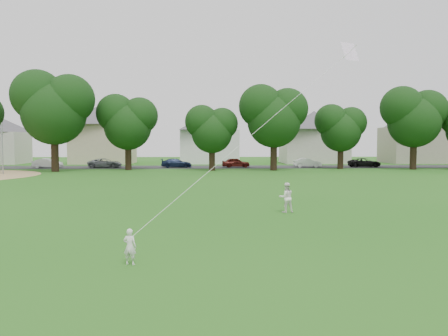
{
  "coord_description": "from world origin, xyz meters",
  "views": [
    {
      "loc": [
        -0.61,
        -14.56,
        3.31
      ],
      "look_at": [
        0.09,
        2.0,
        2.3
      ],
      "focal_mm": 35.0,
      "sensor_mm": 36.0,
      "label": 1
    }
  ],
  "objects": [
    {
      "name": "parked_cars",
      "position": [
        -3.12,
        41.0,
        0.59
      ],
      "size": [
        53.46,
        2.01,
        1.21
      ],
      "color": "black",
      "rests_on": "ground"
    },
    {
      "name": "toddler",
      "position": [
        -2.65,
        -2.92,
        0.49
      ],
      "size": [
        0.4,
        0.31,
        0.98
      ],
      "primitive_type": "imported",
      "rotation": [
        0.0,
        0.0,
        2.91
      ],
      "color": "white",
      "rests_on": "ground"
    },
    {
      "name": "street",
      "position": [
        0.0,
        42.0,
        0.01
      ],
      "size": [
        90.0,
        7.0,
        0.01
      ],
      "primitive_type": "cube",
      "color": "#2D2D30",
      "rests_on": "ground"
    },
    {
      "name": "kite",
      "position": [
        1.7,
        1.32,
        4.08
      ],
      "size": [
        4.89,
        4.63,
        13.9
      ],
      "color": "white",
      "rests_on": "ground"
    },
    {
      "name": "older_boy",
      "position": [
        3.14,
        5.5,
        0.7
      ],
      "size": [
        0.74,
        0.61,
        1.4
      ],
      "primitive_type": "imported",
      "rotation": [
        0.0,
        0.0,
        3.27
      ],
      "color": "white",
      "rests_on": "ground"
    },
    {
      "name": "ground",
      "position": [
        0.0,
        0.0,
        0.0
      ],
      "size": [
        160.0,
        160.0,
        0.0
      ],
      "primitive_type": "plane",
      "color": "#1F5C15",
      "rests_on": "ground"
    },
    {
      "name": "house_row",
      "position": [
        2.43,
        52.0,
        5.02
      ],
      "size": [
        76.67,
        13.73,
        10.62
      ],
      "color": "beige",
      "rests_on": "ground"
    },
    {
      "name": "tree_row",
      "position": [
        1.76,
        35.43,
        6.47
      ],
      "size": [
        80.33,
        9.48,
        11.4
      ],
      "color": "black",
      "rests_on": "ground"
    }
  ]
}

